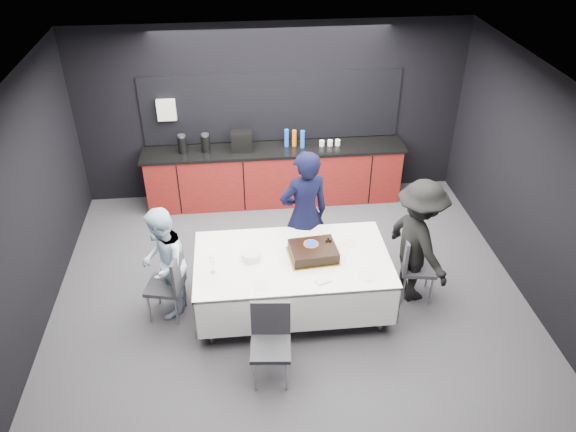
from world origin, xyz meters
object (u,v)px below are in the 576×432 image
at_px(champagne_flute, 212,261).
at_px(person_right, 418,242).
at_px(cake_assembly, 313,252).
at_px(person_center, 304,215).
at_px(chair_near, 271,337).
at_px(chair_right, 412,262).
at_px(party_table, 292,267).
at_px(person_left, 163,264).
at_px(chair_left, 171,281).
at_px(plate_stack, 251,256).

distance_m(champagne_flute, person_right, 2.51).
xyz_separation_m(cake_assembly, person_center, (-0.02, 0.71, 0.06)).
xyz_separation_m(cake_assembly, chair_near, (-0.59, -1.01, -0.32)).
distance_m(chair_right, person_center, 1.48).
xyz_separation_m(chair_right, person_right, (0.04, 0.01, 0.30)).
height_order(party_table, chair_right, chair_right).
xyz_separation_m(chair_right, chair_near, (-1.86, -1.10, 0.00)).
relative_size(chair_near, person_left, 0.64).
bearing_deg(person_right, chair_left, 72.67).
bearing_deg(champagne_flute, person_left, 154.52).
bearing_deg(chair_near, person_center, 71.64).
relative_size(plate_stack, chair_near, 0.24).
height_order(champagne_flute, person_right, person_right).
bearing_deg(cake_assembly, person_center, 91.43).
relative_size(cake_assembly, chair_right, 0.67).
bearing_deg(chair_left, champagne_flute, -19.70).
distance_m(chair_right, chair_near, 2.16).
xyz_separation_m(plate_stack, champagne_flute, (-0.45, -0.19, 0.11)).
distance_m(chair_left, chair_right, 2.98).
xyz_separation_m(chair_left, chair_right, (2.98, 0.07, 0.00)).
bearing_deg(chair_right, person_center, 153.96).
bearing_deg(cake_assembly, champagne_flute, -171.81).
relative_size(person_left, person_right, 0.88).
height_order(chair_right, person_center, person_center).
xyz_separation_m(party_table, chair_left, (-1.46, 0.02, -0.11)).
relative_size(cake_assembly, chair_near, 0.67).
bearing_deg(cake_assembly, chair_near, -120.23).
height_order(cake_assembly, chair_near, cake_assembly).
bearing_deg(cake_assembly, chair_right, 3.79).
relative_size(cake_assembly, person_left, 0.43).
distance_m(plate_stack, chair_right, 2.03).
bearing_deg(person_left, cake_assembly, 89.43).
relative_size(plate_stack, person_right, 0.14).
distance_m(plate_stack, person_right, 2.04).
bearing_deg(person_center, party_table, 56.82).
bearing_deg(person_left, party_table, 88.64).
height_order(plate_stack, chair_left, chair_left).
bearing_deg(person_center, person_left, 3.59).
relative_size(cake_assembly, person_right, 0.37).
relative_size(person_center, person_left, 1.25).
height_order(chair_near, person_right, person_right).
bearing_deg(chair_left, chair_right, 1.31).
bearing_deg(person_left, chair_near, 49.55).
height_order(party_table, cake_assembly, cake_assembly).
height_order(champagne_flute, chair_right, champagne_flute).
height_order(chair_left, person_center, person_center).
xyz_separation_m(party_table, person_center, (0.23, 0.72, 0.27)).
bearing_deg(plate_stack, champagne_flute, -156.90).
distance_m(plate_stack, champagne_flute, 0.50).
bearing_deg(chair_left, person_right, 1.49).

